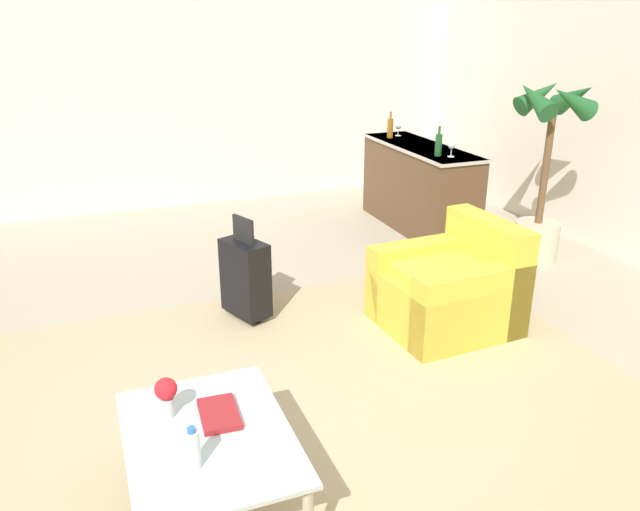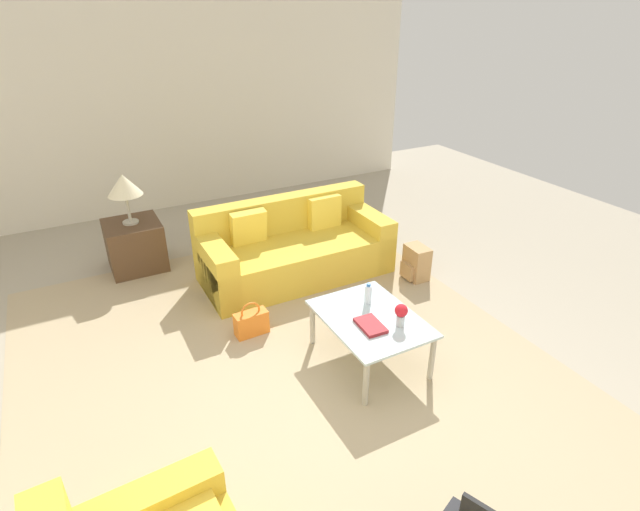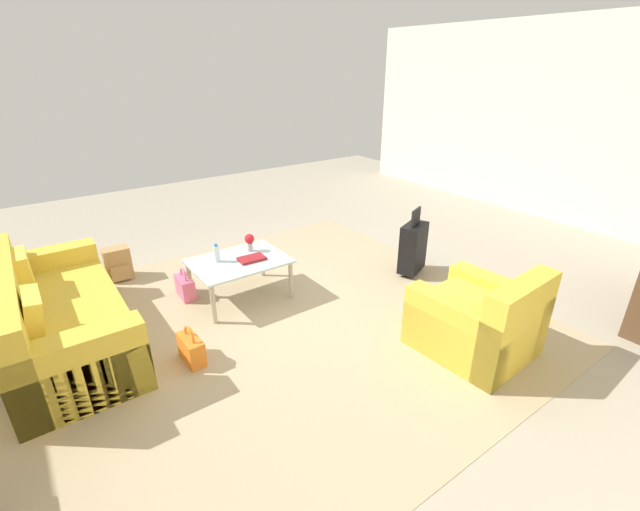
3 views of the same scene
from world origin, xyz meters
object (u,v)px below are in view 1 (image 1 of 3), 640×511
at_px(potted_palm, 545,172).
at_px(armchair, 453,291).
at_px(bar_console, 419,186).
at_px(wine_glass_left_of_centre, 452,146).
at_px(coffee_table_book, 219,414).
at_px(wine_glass_leftmost, 398,127).
at_px(wine_bottle_amber, 390,128).
at_px(flower_vase, 166,394).
at_px(coffee_table, 209,444).
at_px(water_bottle, 193,449).
at_px(wine_bottle_green, 438,144).
at_px(suitcase_black, 245,277).

bearing_deg(potted_palm, armchair, -59.68).
distance_m(bar_console, wine_glass_left_of_centre, 0.84).
relative_size(wine_glass_left_of_centre, potted_palm, 0.09).
xyz_separation_m(coffee_table_book, wine_glass_left_of_centre, (-2.76, 3.01, 0.58)).
relative_size(wine_glass_leftmost, wine_bottle_amber, 0.51).
height_order(flower_vase, wine_glass_leftmost, wine_glass_leftmost).
relative_size(coffee_table, water_bottle, 4.97).
height_order(wine_bottle_green, suitcase_black, wine_bottle_green).
bearing_deg(flower_vase, wine_glass_leftmost, 139.85).
height_order(wine_bottle_green, potted_palm, potted_palm).
xyz_separation_m(armchair, wine_bottle_green, (-1.67, 0.82, 0.78)).
bearing_deg(bar_console, coffee_table, -41.53).
height_order(armchair, wine_glass_left_of_centre, wine_glass_left_of_centre).
bearing_deg(suitcase_black, coffee_table, -19.29).
height_order(coffee_table, wine_glass_left_of_centre, wine_glass_left_of_centre).
bearing_deg(wine_bottle_amber, flower_vase, -39.42).
relative_size(water_bottle, wine_bottle_green, 0.68).
height_order(bar_console, wine_glass_left_of_centre, wine_glass_left_of_centre).
height_order(coffee_table, wine_bottle_amber, wine_bottle_amber).
relative_size(flower_vase, suitcase_black, 0.24).
height_order(coffee_table, coffee_table_book, coffee_table_book).
xyz_separation_m(water_bottle, flower_vase, (-0.42, -0.05, 0.03)).
xyz_separation_m(water_bottle, wine_bottle_amber, (-4.24, 3.09, 0.51)).
height_order(armchair, coffee_table, armchair).
bearing_deg(wine_bottle_amber, wine_glass_left_of_centre, 4.73).
height_order(flower_vase, suitcase_black, suitcase_black).
xyz_separation_m(bar_console, wine_bottle_green, (0.52, -0.11, 0.58)).
height_order(armchair, coffee_table_book, armchair).
distance_m(coffee_table_book, potted_palm, 4.20).
height_order(water_bottle, potted_palm, potted_palm).
xyz_separation_m(flower_vase, wine_glass_left_of_centre, (-2.66, 3.24, 0.48)).
relative_size(water_bottle, potted_palm, 0.11).
height_order(water_bottle, bar_console, bar_console).
relative_size(coffee_table_book, wine_bottle_green, 0.94).
relative_size(water_bottle, wine_glass_left_of_centre, 1.32).
xyz_separation_m(flower_vase, wine_glass_leftmost, (-3.90, 3.29, 0.48)).
bearing_deg(armchair, potted_palm, 120.32).
xyz_separation_m(water_bottle, bar_console, (-3.70, 3.20, -0.06)).
relative_size(flower_vase, bar_console, 0.11).
relative_size(water_bottle, suitcase_black, 0.24).
distance_m(wine_glass_left_of_centre, wine_bottle_amber, 1.16).
distance_m(flower_vase, wine_bottle_green, 4.21).
height_order(armchair, wine_glass_leftmost, wine_glass_leftmost).
bearing_deg(wine_bottle_amber, potted_palm, 21.05).
bearing_deg(flower_vase, bar_console, 135.26).
distance_m(armchair, wine_bottle_green, 2.02).
bearing_deg(suitcase_black, coffee_table_book, -18.25).
relative_size(coffee_table, bar_console, 0.56).
distance_m(coffee_table_book, suitcase_black, 1.98).
bearing_deg(potted_palm, bar_console, -155.22).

